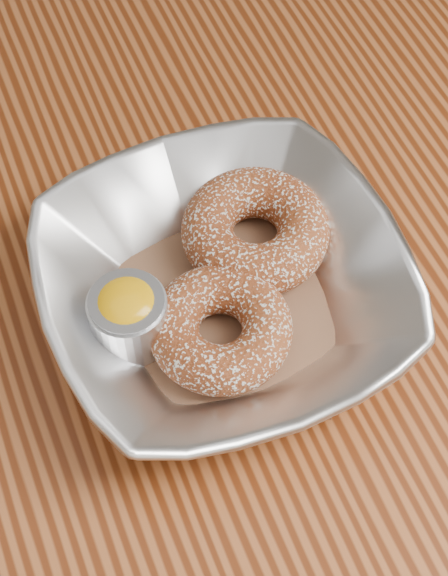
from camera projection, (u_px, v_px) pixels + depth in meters
name	position (u px, v px, depth m)	size (l,w,h in m)	color
ground_plane	(131.00, 569.00, 1.23)	(4.00, 4.00, 0.00)	#565659
table	(55.00, 345.00, 0.68)	(1.20, 0.80, 0.75)	brown
serving_bowl	(224.00, 290.00, 0.55)	(0.23, 0.23, 0.06)	silver
parchment	(224.00, 305.00, 0.57)	(0.14, 0.14, 0.00)	brown
donut_back	(255.00, 230.00, 0.58)	(0.10, 0.10, 0.03)	brown
donut_front	(220.00, 329.00, 0.54)	(0.09, 0.09, 0.03)	brown
ramekin	(129.00, 316.00, 0.54)	(0.05, 0.05, 0.05)	silver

